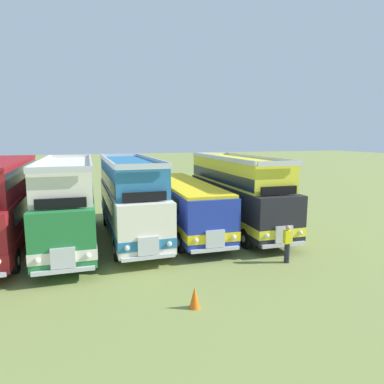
% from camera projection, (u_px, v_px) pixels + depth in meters
% --- Properties ---
extents(ground_plane, '(200.00, 200.00, 0.00)m').
position_uv_depth(ground_plane, '(131.00, 238.00, 19.35)').
color(ground_plane, olive).
extents(bus_first_in_row, '(2.65, 10.68, 4.49)m').
position_uv_depth(bus_first_in_row, '(0.00, 201.00, 17.14)').
color(bus_first_in_row, maroon).
rests_on(bus_first_in_row, ground).
extents(bus_second_in_row, '(2.78, 10.49, 4.52)m').
position_uv_depth(bus_second_in_row, '(68.00, 201.00, 17.73)').
color(bus_second_in_row, '#237538').
rests_on(bus_second_in_row, ground).
extents(bus_third_in_row, '(2.63, 10.40, 4.52)m').
position_uv_depth(bus_third_in_row, '(130.00, 196.00, 19.13)').
color(bus_third_in_row, silver).
rests_on(bus_third_in_row, ground).
extents(bus_fourth_in_row, '(2.92, 10.99, 2.99)m').
position_uv_depth(bus_fourth_in_row, '(184.00, 202.00, 20.46)').
color(bus_fourth_in_row, '#1E339E').
rests_on(bus_fourth_in_row, ground).
extents(bus_fifth_in_row, '(2.74, 10.70, 4.52)m').
position_uv_depth(bus_fifth_in_row, '(236.00, 191.00, 20.98)').
color(bus_fifth_in_row, black).
rests_on(bus_fifth_in_row, ground).
extents(cone_mid_row, '(0.36, 0.36, 0.74)m').
position_uv_depth(cone_mid_row, '(195.00, 297.00, 11.34)').
color(cone_mid_row, orange).
rests_on(cone_mid_row, ground).
extents(marshal_person, '(0.36, 0.24, 1.73)m').
position_uv_depth(marshal_person, '(287.00, 244.00, 15.39)').
color(marshal_person, '#23232D').
rests_on(marshal_person, ground).
extents(rope_fence_line, '(19.05, 0.08, 1.05)m').
position_uv_depth(rope_fence_line, '(111.00, 193.00, 30.59)').
color(rope_fence_line, '#8C704C').
rests_on(rope_fence_line, ground).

